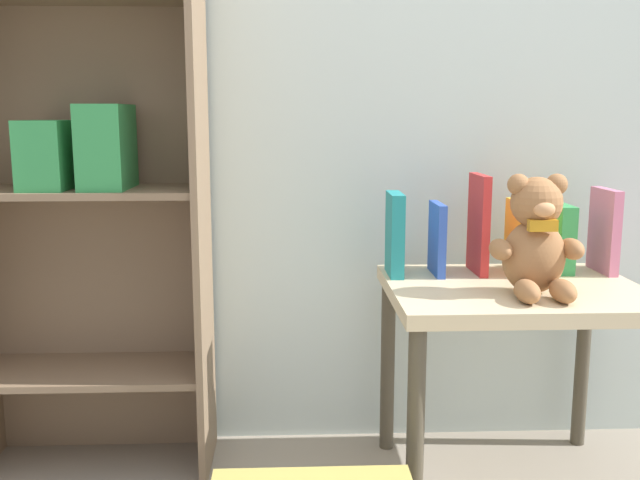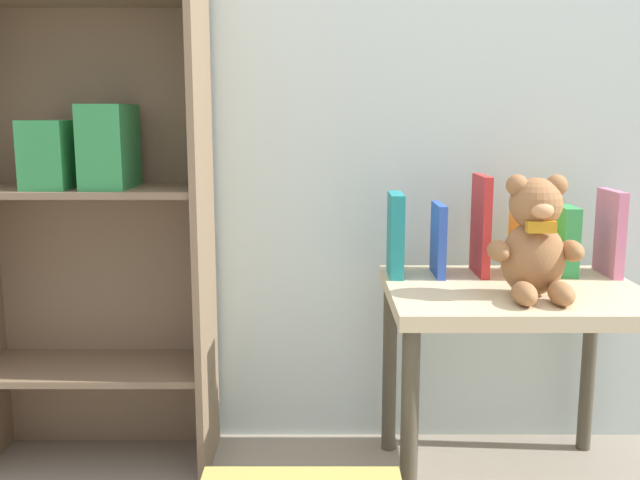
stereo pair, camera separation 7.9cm
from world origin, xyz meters
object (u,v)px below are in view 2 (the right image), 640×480
(book_standing_yellow, at_px, (526,239))
(book_standing_pink, at_px, (611,233))
(book_standing_blue, at_px, (440,240))
(book_standing_teal, at_px, (397,235))
(bookshelf_side, at_px, (89,149))
(display_table, at_px, (515,317))
(teddy_bear, at_px, (536,242))
(book_standing_green, at_px, (567,241))
(book_standing_red, at_px, (482,225))

(book_standing_yellow, xyz_separation_m, book_standing_pink, (0.23, 0.00, 0.01))
(book_standing_yellow, bearing_deg, book_standing_blue, 179.28)
(book_standing_teal, distance_m, book_standing_yellow, 0.34)
(book_standing_blue, bearing_deg, book_standing_teal, -178.48)
(bookshelf_side, height_order, book_standing_blue, bookshelf_side)
(display_table, distance_m, teddy_bear, 0.22)
(display_table, bearing_deg, book_standing_yellow, 67.97)
(book_standing_yellow, height_order, book_standing_green, book_standing_yellow)
(bookshelf_side, height_order, book_standing_yellow, bookshelf_side)
(teddy_bear, xyz_separation_m, book_standing_red, (-0.07, 0.24, 0.00))
(display_table, xyz_separation_m, book_standing_blue, (-0.17, 0.14, 0.17))
(display_table, relative_size, book_standing_yellow, 3.21)
(book_standing_red, relative_size, book_standing_yellow, 1.35)
(book_standing_teal, relative_size, book_standing_green, 1.20)
(book_standing_blue, xyz_separation_m, book_standing_yellow, (0.23, 0.00, 0.00))
(book_standing_green, height_order, book_standing_pink, book_standing_pink)
(book_standing_green, bearing_deg, bookshelf_side, -179.77)
(display_table, distance_m, book_standing_teal, 0.36)
(book_standing_blue, height_order, book_standing_yellow, book_standing_yellow)
(teddy_bear, height_order, book_standing_yellow, teddy_bear)
(book_standing_red, xyz_separation_m, book_standing_green, (0.23, -0.00, -0.04))
(display_table, distance_m, book_standing_red, 0.26)
(book_standing_teal, height_order, book_standing_green, book_standing_teal)
(book_standing_pink, bearing_deg, teddy_bear, -139.27)
(display_table, bearing_deg, book_standing_teal, 154.48)
(book_standing_teal, relative_size, book_standing_red, 0.83)
(bookshelf_side, relative_size, book_standing_yellow, 7.79)
(book_standing_yellow, relative_size, book_standing_green, 1.08)
(book_standing_yellow, bearing_deg, book_standing_red, 173.04)
(book_standing_blue, xyz_separation_m, book_standing_green, (0.34, 0.01, -0.00))
(display_table, bearing_deg, book_standing_pink, 27.00)
(book_standing_teal, bearing_deg, book_standing_red, 4.92)
(display_table, xyz_separation_m, book_standing_yellow, (0.06, 0.14, 0.17))
(book_standing_green, bearing_deg, book_standing_yellow, -173.96)
(display_table, bearing_deg, book_standing_blue, 140.96)
(book_standing_yellow, height_order, book_standing_pink, book_standing_pink)
(book_standing_teal, bearing_deg, book_standing_green, 2.50)
(display_table, relative_size, book_standing_teal, 2.88)
(book_standing_blue, bearing_deg, bookshelf_side, 177.24)
(bookshelf_side, distance_m, book_standing_yellow, 1.17)
(book_standing_teal, bearing_deg, teddy_bear, -36.05)
(book_standing_green, distance_m, book_standing_pink, 0.12)
(book_standing_red, bearing_deg, book_standing_teal, -176.47)
(book_standing_red, xyz_separation_m, book_standing_pink, (0.34, -0.01, -0.02))
(teddy_bear, xyz_separation_m, book_standing_blue, (-0.18, 0.23, -0.03))
(bookshelf_side, xyz_separation_m, display_table, (1.09, -0.19, -0.41))
(book_standing_yellow, xyz_separation_m, book_standing_green, (0.11, 0.01, -0.01))
(bookshelf_side, xyz_separation_m, book_standing_yellow, (1.15, -0.05, -0.23))
(book_standing_teal, relative_size, book_standing_yellow, 1.12)
(book_standing_yellow, bearing_deg, teddy_bear, -101.48)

